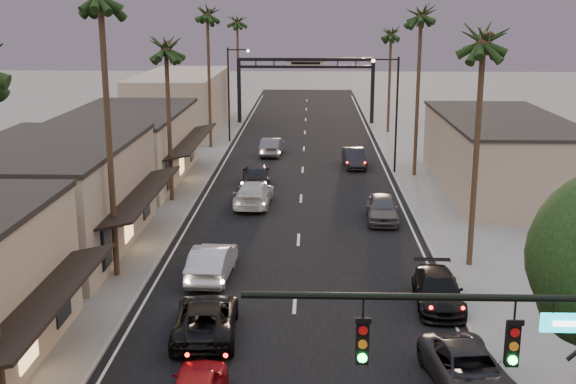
# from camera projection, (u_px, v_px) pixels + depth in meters

# --- Properties ---
(ground) EXTENTS (200.00, 200.00, 0.00)m
(ground) POSITION_uv_depth(u_px,v_px,m) (302.00, 188.00, 51.80)
(ground) COLOR slate
(ground) RESTS_ON ground
(road) EXTENTS (14.00, 120.00, 0.02)m
(road) POSITION_uv_depth(u_px,v_px,m) (302.00, 173.00, 56.64)
(road) COLOR black
(road) RESTS_ON ground
(sidewalk_left) EXTENTS (5.00, 92.00, 0.12)m
(sidewalk_left) POSITION_uv_depth(u_px,v_px,m) (196.00, 154.00, 63.71)
(sidewalk_left) COLOR slate
(sidewalk_left) RESTS_ON ground
(sidewalk_right) EXTENTS (5.00, 92.00, 0.12)m
(sidewalk_right) POSITION_uv_depth(u_px,v_px,m) (412.00, 155.00, 63.11)
(sidewalk_right) COLOR slate
(sidewalk_right) RESTS_ON ground
(storefront_mid) EXTENTS (8.00, 14.00, 5.50)m
(storefront_mid) POSITION_uv_depth(u_px,v_px,m) (51.00, 199.00, 37.97)
(storefront_mid) COLOR #9F937F
(storefront_mid) RESTS_ON ground
(storefront_far) EXTENTS (8.00, 16.00, 5.00)m
(storefront_far) POSITION_uv_depth(u_px,v_px,m) (127.00, 148.00, 53.53)
(storefront_far) COLOR tan
(storefront_far) RESTS_ON ground
(storefront_dist) EXTENTS (8.00, 20.00, 6.00)m
(storefront_dist) POSITION_uv_depth(u_px,v_px,m) (181.00, 102.00, 75.69)
(storefront_dist) COLOR #9F937F
(storefront_dist) RESTS_ON ground
(building_right) EXTENTS (8.00, 18.00, 5.00)m
(building_right) POSITION_uv_depth(u_px,v_px,m) (500.00, 155.00, 50.74)
(building_right) COLOR #9F937F
(building_right) RESTS_ON ground
(traffic_signal) EXTENTS (8.51, 0.22, 7.80)m
(traffic_signal) POSITION_uv_depth(u_px,v_px,m) (543.00, 364.00, 15.50)
(traffic_signal) COLOR black
(traffic_signal) RESTS_ON ground
(arch) EXTENTS (15.20, 0.40, 7.27)m
(arch) POSITION_uv_depth(u_px,v_px,m) (306.00, 74.00, 79.49)
(arch) COLOR black
(arch) RESTS_ON ground
(streetlight_right) EXTENTS (2.13, 0.30, 9.00)m
(streetlight_right) POSITION_uv_depth(u_px,v_px,m) (393.00, 105.00, 55.11)
(streetlight_right) COLOR black
(streetlight_right) RESTS_ON ground
(streetlight_left) EXTENTS (2.13, 0.30, 9.00)m
(streetlight_left) POSITION_uv_depth(u_px,v_px,m) (231.00, 87.00, 68.14)
(streetlight_left) COLOR black
(streetlight_left) RESTS_ON ground
(palm_lc) EXTENTS (3.20, 3.20, 12.20)m
(palm_lc) POSITION_uv_depth(u_px,v_px,m) (166.00, 42.00, 45.62)
(palm_lc) COLOR #38281C
(palm_lc) RESTS_ON ground
(palm_ld) EXTENTS (3.20, 3.20, 14.20)m
(palm_ld) POSITION_uv_depth(u_px,v_px,m) (207.00, 10.00, 63.54)
(palm_ld) COLOR #38281C
(palm_ld) RESTS_ON ground
(palm_ra) EXTENTS (3.20, 3.20, 13.20)m
(palm_ra) POSITION_uv_depth(u_px,v_px,m) (484.00, 32.00, 33.21)
(palm_ra) COLOR #38281C
(palm_ra) RESTS_ON ground
(palm_rb) EXTENTS (3.20, 3.20, 14.20)m
(palm_rb) POSITION_uv_depth(u_px,v_px,m) (421.00, 10.00, 52.34)
(palm_rb) COLOR #38281C
(palm_rb) RESTS_ON ground
(palm_rc) EXTENTS (3.20, 3.20, 12.20)m
(palm_rc) POSITION_uv_depth(u_px,v_px,m) (391.00, 30.00, 72.20)
(palm_rc) COLOR #38281C
(palm_rc) RESTS_ON ground
(palm_far) EXTENTS (3.20, 3.20, 13.20)m
(palm_far) POSITION_uv_depth(u_px,v_px,m) (237.00, 18.00, 86.05)
(palm_far) COLOR #38281C
(palm_far) RESTS_ON ground
(oncoming_pickup) EXTENTS (2.68, 5.31, 1.44)m
(oncoming_pickup) POSITION_uv_depth(u_px,v_px,m) (206.00, 318.00, 28.26)
(oncoming_pickup) COLOR black
(oncoming_pickup) RESTS_ON ground
(oncoming_silver) EXTENTS (1.97, 5.02, 1.63)m
(oncoming_silver) POSITION_uv_depth(u_px,v_px,m) (212.00, 261.00, 34.36)
(oncoming_silver) COLOR #AAAAB0
(oncoming_silver) RESTS_ON ground
(oncoming_white) EXTENTS (2.51, 5.63, 1.61)m
(oncoming_white) POSITION_uv_depth(u_px,v_px,m) (254.00, 193.00, 47.08)
(oncoming_white) COLOR #B7B7B7
(oncoming_white) RESTS_ON ground
(oncoming_dgrey) EXTENTS (2.40, 5.01, 1.65)m
(oncoming_dgrey) POSITION_uv_depth(u_px,v_px,m) (256.00, 174.00, 52.41)
(oncoming_dgrey) COLOR black
(oncoming_dgrey) RESTS_ON ground
(oncoming_grey_far) EXTENTS (2.07, 4.88, 1.56)m
(oncoming_grey_far) POSITION_uv_depth(u_px,v_px,m) (272.00, 146.00, 63.29)
(oncoming_grey_far) COLOR #515257
(oncoming_grey_far) RESTS_ON ground
(curbside_near) EXTENTS (3.02, 5.36, 1.41)m
(curbside_near) POSITION_uv_depth(u_px,v_px,m) (468.00, 370.00, 24.23)
(curbside_near) COLOR black
(curbside_near) RESTS_ON ground
(curbside_black) EXTENTS (2.15, 4.90, 1.40)m
(curbside_black) POSITION_uv_depth(u_px,v_px,m) (438.00, 290.00, 31.13)
(curbside_black) COLOR black
(curbside_black) RESTS_ON ground
(curbside_grey) EXTENTS (2.07, 4.72, 1.58)m
(curbside_grey) POSITION_uv_depth(u_px,v_px,m) (382.00, 208.00, 43.61)
(curbside_grey) COLOR #47464B
(curbside_grey) RESTS_ON ground
(curbside_far) EXTENTS (1.89, 4.67, 1.51)m
(curbside_far) POSITION_uv_depth(u_px,v_px,m) (354.00, 158.00, 58.48)
(curbside_far) COLOR black
(curbside_far) RESTS_ON ground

